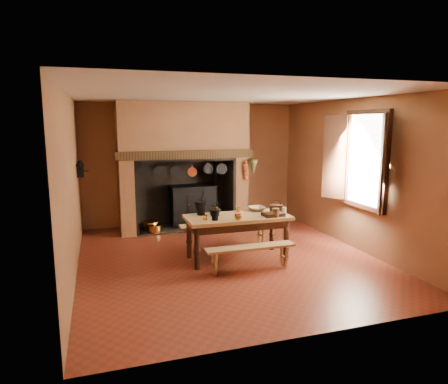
% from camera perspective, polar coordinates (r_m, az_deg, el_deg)
% --- Properties ---
extents(floor, '(5.50, 5.50, 0.00)m').
position_cam_1_polar(floor, '(7.12, 0.52, -9.42)').
color(floor, maroon).
rests_on(floor, ground).
extents(ceiling, '(5.50, 5.50, 0.00)m').
position_cam_1_polar(ceiling, '(6.74, 0.56, 13.68)').
color(ceiling, silver).
rests_on(ceiling, back_wall).
extents(back_wall, '(5.00, 0.02, 2.80)m').
position_cam_1_polar(back_wall, '(9.42, -4.67, 4.03)').
color(back_wall, brown).
rests_on(back_wall, floor).
extents(wall_left, '(0.02, 5.50, 2.80)m').
position_cam_1_polar(wall_left, '(6.47, -21.00, 0.76)').
color(wall_left, brown).
rests_on(wall_left, floor).
extents(wall_right, '(0.02, 5.50, 2.80)m').
position_cam_1_polar(wall_right, '(7.92, 18.01, 2.48)').
color(wall_right, brown).
rests_on(wall_right, floor).
extents(wall_front, '(5.00, 0.02, 2.80)m').
position_cam_1_polar(wall_front, '(4.30, 12.00, -3.11)').
color(wall_front, brown).
rests_on(wall_front, floor).
extents(chimney_breast, '(2.95, 0.96, 2.80)m').
position_cam_1_polar(chimney_breast, '(8.90, -5.96, 6.33)').
color(chimney_breast, brown).
rests_on(chimney_breast, floor).
extents(iron_range, '(1.12, 0.55, 1.60)m').
position_cam_1_polar(iron_range, '(9.26, -4.43, -1.81)').
color(iron_range, black).
rests_on(iron_range, floor).
extents(hearth_pans, '(0.51, 0.62, 0.20)m').
position_cam_1_polar(hearth_pans, '(8.96, -10.37, -4.90)').
color(hearth_pans, '#B07228').
rests_on(hearth_pans, floor).
extents(hanging_pans, '(1.92, 0.29, 0.27)m').
position_cam_1_polar(hanging_pans, '(8.44, -5.49, 3.07)').
color(hanging_pans, black).
rests_on(hanging_pans, chimney_breast).
extents(onion_string, '(0.12, 0.10, 0.46)m').
position_cam_1_polar(onion_string, '(8.80, 3.11, 3.18)').
color(onion_string, '#B04920').
rests_on(onion_string, chimney_breast).
extents(herb_bunch, '(0.20, 0.20, 0.35)m').
position_cam_1_polar(herb_bunch, '(8.86, 4.21, 3.54)').
color(herb_bunch, brown).
rests_on(herb_bunch, chimney_breast).
extents(window, '(0.39, 1.75, 1.76)m').
position_cam_1_polar(window, '(7.48, 18.95, 4.33)').
color(window, white).
rests_on(window, wall_right).
extents(wall_coffee_mill, '(0.23, 0.16, 0.31)m').
position_cam_1_polar(wall_coffee_mill, '(7.99, -19.86, 3.28)').
color(wall_coffee_mill, black).
rests_on(wall_coffee_mill, wall_left).
extents(work_table, '(1.78, 0.79, 0.77)m').
position_cam_1_polar(work_table, '(6.91, 1.93, -4.38)').
color(work_table, tan).
rests_on(work_table, floor).
extents(bench_front, '(1.47, 0.26, 0.41)m').
position_cam_1_polar(bench_front, '(6.45, 3.76, -8.60)').
color(bench_front, tan).
rests_on(bench_front, floor).
extents(bench_back, '(1.77, 0.31, 0.50)m').
position_cam_1_polar(bench_back, '(7.55, 0.36, -5.35)').
color(bench_back, tan).
rests_on(bench_back, floor).
extents(mortar_large, '(0.24, 0.24, 0.41)m').
position_cam_1_polar(mortar_large, '(6.92, -3.31, -2.19)').
color(mortar_large, black).
rests_on(mortar_large, work_table).
extents(mortar_small, '(0.19, 0.19, 0.32)m').
position_cam_1_polar(mortar_small, '(6.53, -1.30, -3.18)').
color(mortar_small, black).
rests_on(mortar_small, work_table).
extents(coffee_grinder, '(0.18, 0.14, 0.20)m').
position_cam_1_polar(coffee_grinder, '(6.87, -1.34, -2.75)').
color(coffee_grinder, black).
rests_on(coffee_grinder, work_table).
extents(brass_mug_a, '(0.08, 0.08, 0.08)m').
position_cam_1_polar(brass_mug_a, '(6.59, -2.70, -3.65)').
color(brass_mug_a, '#B07228').
rests_on(brass_mug_a, work_table).
extents(brass_mug_b, '(0.08, 0.08, 0.08)m').
position_cam_1_polar(brass_mug_b, '(7.17, 2.06, -2.53)').
color(brass_mug_b, '#B07228').
rests_on(brass_mug_b, work_table).
extents(mixing_bowl, '(0.34, 0.34, 0.07)m').
position_cam_1_polar(mixing_bowl, '(7.29, 4.72, -2.38)').
color(mixing_bowl, beige).
rests_on(mixing_bowl, work_table).
extents(stoneware_crock, '(0.13, 0.13, 0.15)m').
position_cam_1_polar(stoneware_crock, '(6.81, 7.38, -2.96)').
color(stoneware_crock, '#53351F').
rests_on(stoneware_crock, work_table).
extents(glass_jar, '(0.08, 0.08, 0.14)m').
position_cam_1_polar(glass_jar, '(7.00, 8.58, -2.71)').
color(glass_jar, beige).
rests_on(glass_jar, work_table).
extents(wicker_basket, '(0.27, 0.23, 0.22)m').
position_cam_1_polar(wicker_basket, '(7.21, 7.47, -2.29)').
color(wicker_basket, '#492415').
rests_on(wicker_basket, work_table).
extents(wooden_tray, '(0.36, 0.27, 0.06)m').
position_cam_1_polar(wooden_tray, '(6.89, 7.06, -3.20)').
color(wooden_tray, black).
rests_on(wooden_tray, work_table).
extents(brass_cup, '(0.14, 0.14, 0.10)m').
position_cam_1_polar(brass_cup, '(6.58, 2.05, -3.58)').
color(brass_cup, '#B07228').
rests_on(brass_cup, work_table).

